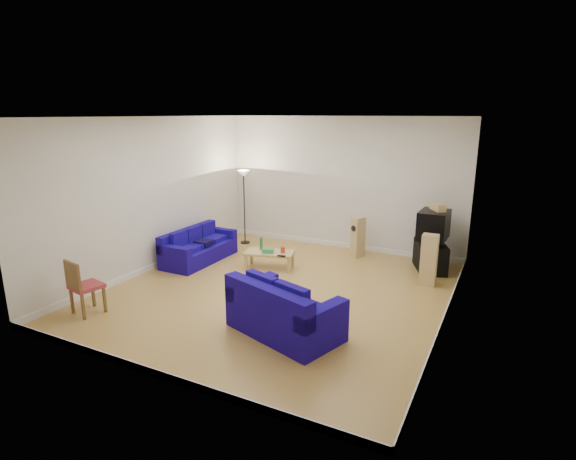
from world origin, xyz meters
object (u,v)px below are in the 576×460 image
at_px(tv_stand, 430,256).
at_px(sofa_three_seat, 198,249).
at_px(television, 433,225).
at_px(sofa_loveseat, 282,314).
at_px(coffee_table, 269,254).

bearing_deg(tv_stand, sofa_three_seat, -91.89).
bearing_deg(sofa_three_seat, television, 109.27).
bearing_deg(sofa_loveseat, coffee_table, 140.99).
relative_size(tv_stand, television, 1.25).
bearing_deg(tv_stand, coffee_table, -86.26).
relative_size(sofa_three_seat, television, 2.40).
distance_m(coffee_table, tv_stand, 3.44).
bearing_deg(television, sofa_loveseat, -19.06).
bearing_deg(tv_stand, sofa_loveseat, -42.02).
relative_size(sofa_loveseat, tv_stand, 1.95).
bearing_deg(television, coffee_table, -63.59).
xyz_separation_m(sofa_loveseat, coffee_table, (-1.63, 2.53, 0.00)).
xyz_separation_m(sofa_three_seat, television, (4.84, 1.71, 0.73)).
bearing_deg(sofa_loveseat, tv_stand, 87.95).
height_order(coffee_table, tv_stand, tv_stand).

